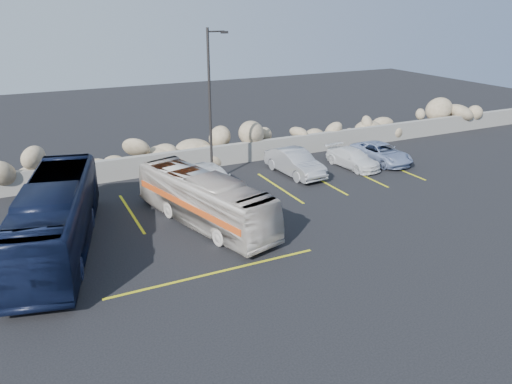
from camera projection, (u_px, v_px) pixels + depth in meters
name	position (u px, v px, depth m)	size (l,w,h in m)	color
ground	(243.00, 269.00, 18.22)	(90.00, 90.00, 0.00)	black
seawall	(154.00, 164.00, 28.09)	(60.00, 0.40, 1.20)	gray
riprap_pile	(148.00, 147.00, 28.85)	(54.00, 2.80, 2.60)	#9E8967
parking_lines	(281.00, 198.00, 24.80)	(18.16, 9.36, 0.01)	gold
lamppost	(211.00, 103.00, 25.73)	(1.14, 0.18, 8.00)	#2F2C2A
vintage_bus	(204.00, 200.00, 21.61)	(1.90, 8.12, 2.26)	beige
tour_coach	(55.00, 217.00, 19.23)	(2.31, 9.86, 2.75)	black
car_a	(212.00, 178.00, 25.61)	(1.62, 4.02, 1.37)	white
car_b	(295.00, 162.00, 28.07)	(1.50, 4.31, 1.42)	#A3A3A8
car_c	(353.00, 158.00, 29.38)	(1.53, 3.75, 1.09)	white
car_d	(381.00, 153.00, 30.28)	(1.94, 4.20, 1.17)	#8293B9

